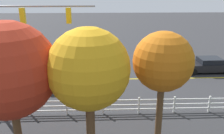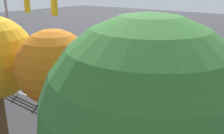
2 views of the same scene
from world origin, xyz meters
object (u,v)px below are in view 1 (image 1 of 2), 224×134
at_px(car_0, 59,81).
at_px(tree_1, 9,70).
at_px(car_1, 84,67).
at_px(tree_0, 163,62).
at_px(car_2, 207,65).
at_px(tree_4, 89,69).

height_order(car_0, tree_1, tree_1).
distance_m(car_0, car_1, 3.96).
relative_size(car_0, tree_0, 0.73).
bearing_deg(car_0, car_2, 13.62).
bearing_deg(car_1, tree_1, 75.06).
distance_m(car_2, tree_1, 18.78).
bearing_deg(car_2, car_0, 12.93).
xyz_separation_m(tree_0, tree_1, (7.39, 0.64, -0.10)).
relative_size(car_0, tree_4, 0.69).
distance_m(car_0, tree_4, 9.07).
xyz_separation_m(car_0, tree_4, (-2.97, 7.74, 3.66)).
distance_m(car_1, tree_0, 12.25).
distance_m(tree_0, tree_1, 7.42).
height_order(car_0, tree_4, tree_4).
bearing_deg(car_1, tree_0, 112.35).
height_order(car_1, tree_0, tree_0).
bearing_deg(car_0, tree_0, -47.10).
relative_size(car_0, car_2, 0.91).
relative_size(tree_0, tree_4, 0.95).
height_order(car_2, tree_0, tree_0).
xyz_separation_m(car_2, tree_1, (14.66, 11.17, 3.60)).
height_order(car_0, car_2, car_2).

